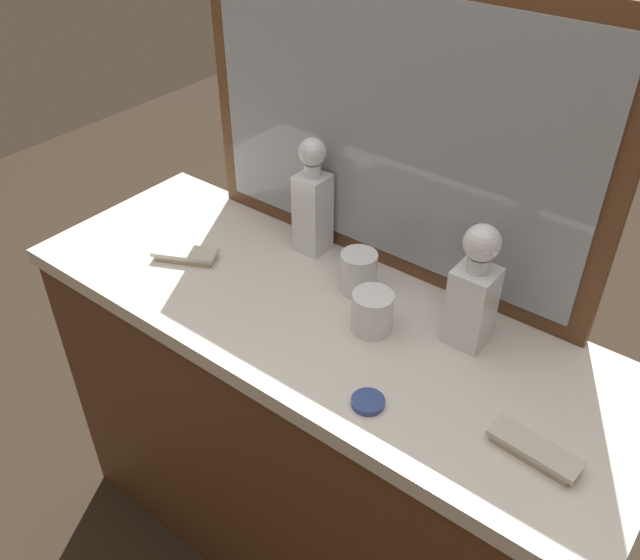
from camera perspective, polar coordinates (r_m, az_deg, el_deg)
The scene contains 10 objects.
ground_plane at distance 2.09m, azimuth 0.00°, elevation -21.39°, with size 6.00×6.00×0.00m, color #2D2319.
dresser at distance 1.73m, azimuth 0.00°, elevation -13.75°, with size 1.40×0.51×0.87m.
dresser_mirror at distance 1.42m, azimuth 5.96°, elevation 12.45°, with size 0.98×0.03×0.65m.
crystal_decanter_rear at distance 1.32m, azimuth 12.93°, elevation -1.39°, with size 0.08×0.08×0.27m.
crystal_decanter_left at distance 1.55m, azimuth -0.63°, elevation 6.26°, with size 0.07×0.07×0.29m.
crystal_tumbler_far_right at distance 1.36m, azimuth 4.50°, elevation -2.85°, with size 0.09×0.09×0.09m.
crystal_tumbler_left at distance 1.46m, azimuth 3.31°, elevation 0.52°, with size 0.08×0.08×0.10m.
silver_brush_rear at distance 1.20m, azimuth 17.83°, elevation -13.68°, with size 0.16×0.06×0.02m.
silver_brush_front at distance 1.60m, azimuth -11.44°, elevation 2.14°, with size 0.16×0.11×0.02m.
porcelain_dish at distance 1.23m, azimuth 4.12°, elevation -10.35°, with size 0.06×0.06×0.01m.
Camera 1 is at (0.68, -0.87, 1.77)m, focal length 37.45 mm.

